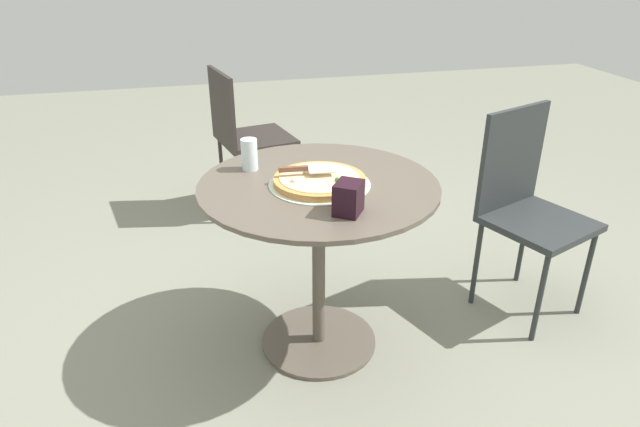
# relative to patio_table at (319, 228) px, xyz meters

# --- Properties ---
(ground_plane) EXTENTS (10.00, 10.00, 0.00)m
(ground_plane) POSITION_rel_patio_table_xyz_m (0.00, 0.00, -0.56)
(ground_plane) COLOR gray
(patio_table) EXTENTS (0.91, 0.91, 0.75)m
(patio_table) POSITION_rel_patio_table_xyz_m (0.00, 0.00, 0.00)
(patio_table) COLOR brown
(patio_table) RESTS_ON ground
(pizza_on_tray) EXTENTS (0.38, 0.38, 0.05)m
(pizza_on_tray) POSITION_rel_patio_table_xyz_m (-0.00, 0.02, 0.21)
(pizza_on_tray) COLOR silver
(pizza_on_tray) RESTS_ON patio_table
(pizza_server) EXTENTS (0.21, 0.09, 0.02)m
(pizza_server) POSITION_rel_patio_table_xyz_m (0.04, -0.02, 0.25)
(pizza_server) COLOR silver
(pizza_server) RESTS_ON pizza_on_tray
(drinking_cup) EXTENTS (0.06, 0.06, 0.13)m
(drinking_cup) POSITION_rel_patio_table_xyz_m (0.23, -0.20, 0.25)
(drinking_cup) COLOR silver
(drinking_cup) RESTS_ON patio_table
(napkin_dispenser) EXTENTS (0.13, 0.13, 0.11)m
(napkin_dispenser) POSITION_rel_patio_table_xyz_m (-0.03, 0.27, 0.25)
(napkin_dispenser) COLOR black
(napkin_dispenser) RESTS_ON patio_table
(patio_chair_near) EXTENTS (0.52, 0.52, 0.93)m
(patio_chair_near) POSITION_rel_patio_table_xyz_m (-0.97, -0.09, -0.02)
(patio_chair_near) COLOR #2A2E30
(patio_chair_near) RESTS_ON ground
(patio_chair_far) EXTENTS (0.50, 0.50, 0.89)m
(patio_chair_far) POSITION_rel_patio_table_xyz_m (0.12, -1.43, -0.03)
(patio_chair_far) COLOR #2D2624
(patio_chair_far) RESTS_ON ground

